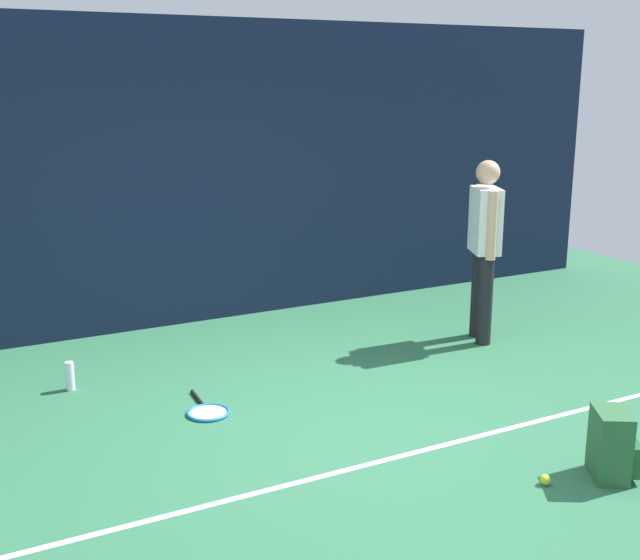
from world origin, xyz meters
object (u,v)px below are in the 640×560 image
tennis_ball_near_player (545,480)px  water_bottle (70,376)px  tennis_racket (207,411)px  backpack (612,446)px  tennis_player (484,240)px

tennis_ball_near_player → water_bottle: 3.71m
tennis_racket → backpack: backpack is taller
backpack → water_bottle: size_ratio=1.88×
water_bottle → tennis_player: bearing=-8.0°
water_bottle → backpack: bearing=-48.7°
backpack → water_bottle: 4.07m
tennis_player → tennis_racket: tennis_player is taller
tennis_racket → backpack: (1.88, -2.12, 0.20)m
tennis_player → tennis_ball_near_player: (-1.44, -2.42, -0.93)m
tennis_player → tennis_ball_near_player: tennis_player is taller
tennis_racket → water_bottle: water_bottle is taller
backpack → tennis_ball_near_player: (-0.43, 0.11, -0.18)m
tennis_player → water_bottle: size_ratio=7.26×
tennis_ball_near_player → water_bottle: size_ratio=0.28×
backpack → tennis_ball_near_player: 0.48m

